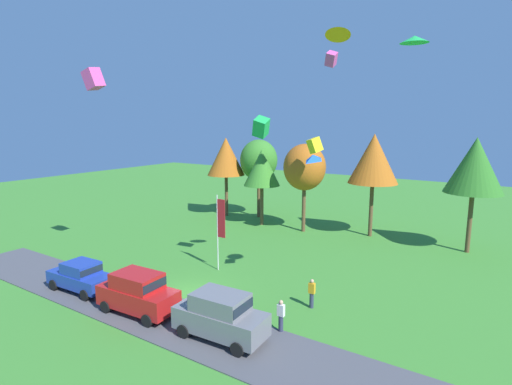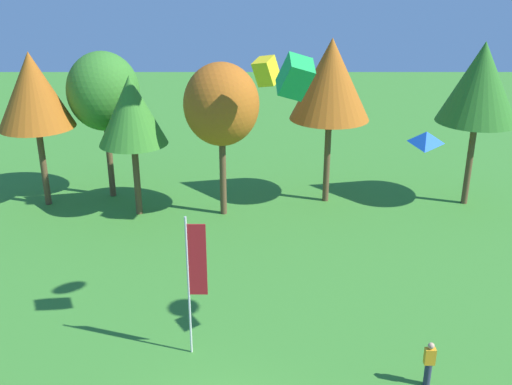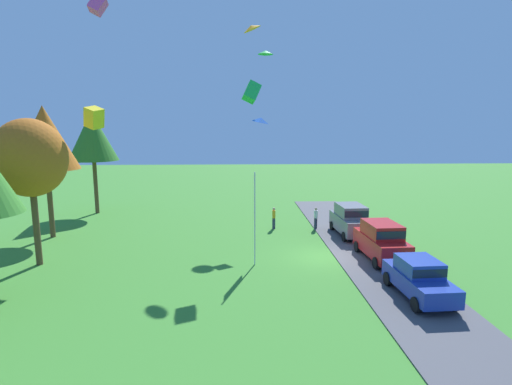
{
  "view_description": "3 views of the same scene",
  "coord_description": "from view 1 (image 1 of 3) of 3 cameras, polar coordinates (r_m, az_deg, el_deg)",
  "views": [
    {
      "loc": [
        15.87,
        -17.03,
        10.41
      ],
      "look_at": [
        1.62,
        5.05,
        5.8
      ],
      "focal_mm": 28.0,
      "sensor_mm": 36.0,
      "label": 1
    },
    {
      "loc": [
        1.19,
        -13.89,
        13.68
      ],
      "look_at": [
        1.13,
        6.89,
        5.33
      ],
      "focal_mm": 42.0,
      "sensor_mm": 36.0,
      "label": 2
    },
    {
      "loc": [
        -23.55,
        5.24,
        8.06
      ],
      "look_at": [
        -0.24,
        4.27,
        4.13
      ],
      "focal_mm": 28.0,
      "sensor_mm": 36.0,
      "label": 3
    }
  ],
  "objects": [
    {
      "name": "person_watching_sky",
      "position": [
        20.93,
        3.58,
        -17.17
      ],
      "size": [
        0.36,
        0.24,
        1.71
      ],
      "color": "#2D334C",
      "rests_on": "ground"
    },
    {
      "name": "tree_right_of_center",
      "position": [
        44.58,
        -4.32,
        5.12
      ],
      "size": [
        4.17,
        4.17,
        8.81
      ],
      "color": "brown",
      "rests_on": "ground"
    },
    {
      "name": "kite_delta_mid_center",
      "position": [
        20.8,
        21.71,
        19.67
      ],
      "size": [
        1.55,
        1.55,
        0.34
      ],
      "primitive_type": "cone",
      "rotation": [
        0.02,
        0.0,
        0.21
      ],
      "color": "green"
    },
    {
      "name": "car_sedan_near_entrance",
      "position": [
        27.6,
        -23.74,
        -10.78
      ],
      "size": [
        4.48,
        2.12,
        1.84
      ],
      "color": "#1E389E",
      "rests_on": "ground"
    },
    {
      "name": "ground_plane",
      "position": [
        25.5,
        -9.55,
        -14.3
      ],
      "size": [
        120.0,
        120.0,
        0.0
      ],
      "primitive_type": "plane",
      "color": "#3D842D"
    },
    {
      "name": "kite_delta_topmost",
      "position": [
        23.44,
        11.64,
        21.48
      ],
      "size": [
        1.69,
        1.69,
        0.83
      ],
      "primitive_type": "cone",
      "rotation": [
        0.42,
        0.0,
        3.41
      ],
      "color": "orange"
    },
    {
      "name": "pavement_strip",
      "position": [
        23.7,
        -14.33,
        -16.36
      ],
      "size": [
        36.0,
        4.4,
        0.06
      ],
      "primitive_type": "cube",
      "color": "#4C4C51",
      "rests_on": "ground"
    },
    {
      "name": "car_suv_by_flagpole",
      "position": [
        20.21,
        -5.11,
        -16.91
      ],
      "size": [
        4.68,
        2.22,
        2.28
      ],
      "color": "slate",
      "rests_on": "ground"
    },
    {
      "name": "flag_banner",
      "position": [
        28.1,
        -5.16,
        -4.42
      ],
      "size": [
        0.71,
        0.08,
        5.46
      ],
      "color": "silver",
      "rests_on": "ground"
    },
    {
      "name": "tree_left_of_center",
      "position": [
        43.7,
        0.39,
        4.6
      ],
      "size": [
        4.08,
        4.08,
        8.62
      ],
      "color": "brown",
      "rests_on": "ground"
    },
    {
      "name": "kite_box_low_drifter",
      "position": [
        25.35,
        0.73,
        9.33
      ],
      "size": [
        1.18,
        1.31,
        1.53
      ],
      "primitive_type": "cube",
      "rotation": [
        0.46,
        0.3,
        0.21
      ],
      "color": "green"
    },
    {
      "name": "tree_far_right",
      "position": [
        40.38,
        0.85,
        3.55
      ],
      "size": [
        3.69,
        3.69,
        7.8
      ],
      "color": "brown",
      "rests_on": "ground"
    },
    {
      "name": "kite_box_over_trees",
      "position": [
        33.88,
        10.7,
        18.24
      ],
      "size": [
        1.05,
        1.21,
        1.42
      ],
      "primitive_type": "cube",
      "rotation": [
        0.51,
        0.3,
        0.12
      ],
      "color": "#EA4C9E"
    },
    {
      "name": "kite_box_high_left",
      "position": [
        34.29,
        8.39,
        6.7
      ],
      "size": [
        1.46,
        1.36,
        1.52
      ],
      "primitive_type": "cube",
      "rotation": [
        0.18,
        0.3,
        4.21
      ],
      "color": "yellow"
    },
    {
      "name": "person_on_lawn",
      "position": [
        23.53,
        7.97,
        -14.06
      ],
      "size": [
        0.36,
        0.24,
        1.71
      ],
      "color": "#2D334C",
      "rests_on": "ground"
    },
    {
      "name": "kite_diamond_trailing_tail",
      "position": [
        22.82,
        8.14,
        4.93
      ],
      "size": [
        1.05,
        1.18,
        0.55
      ],
      "primitive_type": "pyramid",
      "rotation": [
        -0.21,
        0.0,
        2.87
      ],
      "color": "blue"
    },
    {
      "name": "kite_box_near_flag",
      "position": [
        30.58,
        -22.22,
        14.79
      ],
      "size": [
        1.33,
        1.12,
        1.62
      ],
      "primitive_type": "cube",
      "rotation": [
        -0.11,
        0.3,
        3.18
      ],
      "color": "#EA4C9E"
    },
    {
      "name": "tree_center_back",
      "position": [
        37.61,
        16.45,
        4.61
      ],
      "size": [
        4.48,
        4.48,
        9.45
      ],
      "color": "brown",
      "rests_on": "ground"
    },
    {
      "name": "car_suv_far_end",
      "position": [
        23.43,
        -16.54,
        -13.38
      ],
      "size": [
        4.69,
        2.24,
        2.28
      ],
      "color": "red",
      "rests_on": "ground"
    },
    {
      "name": "tree_far_left",
      "position": [
        35.79,
        28.8,
        3.37
      ],
      "size": [
        4.41,
        4.41,
        9.32
      ],
      "color": "brown",
      "rests_on": "ground"
    },
    {
      "name": "tree_lone_near",
      "position": [
        38.07,
        6.95,
        3.57
      ],
      "size": [
        4.01,
        4.01,
        8.47
      ],
      "color": "brown",
      "rests_on": "ground"
    }
  ]
}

